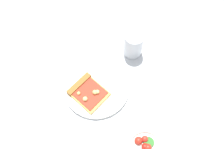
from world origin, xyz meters
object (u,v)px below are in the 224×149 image
at_px(plate, 97,87).
at_px(pizza_slice_main, 87,91).
at_px(salad_bowl, 144,149).
at_px(soda_glass, 133,45).
at_px(paper_napkin, 81,36).

xyz_separation_m(plate, pizza_slice_main, (-0.02, 0.03, 0.01)).
xyz_separation_m(salad_bowl, soda_glass, (0.36, 0.01, 0.01)).
bearing_deg(pizza_slice_main, paper_napkin, 7.59).
distance_m(salad_bowl, paper_napkin, 0.48).
bearing_deg(soda_glass, paper_napkin, 69.54).
distance_m(soda_glass, paper_napkin, 0.21).
distance_m(plate, salad_bowl, 0.26).
xyz_separation_m(plate, paper_napkin, (0.22, 0.06, -0.01)).
relative_size(pizza_slice_main, paper_napkin, 0.96).
bearing_deg(plate, salad_bowl, -146.04).
xyz_separation_m(pizza_slice_main, salad_bowl, (-0.19, -0.18, 0.02)).
bearing_deg(plate, pizza_slice_main, 123.80).
height_order(plate, salad_bowl, salad_bowl).
height_order(plate, soda_glass, soda_glass).
bearing_deg(salad_bowl, soda_glass, 2.21).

